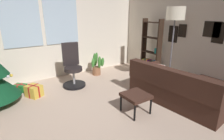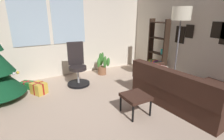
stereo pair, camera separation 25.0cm
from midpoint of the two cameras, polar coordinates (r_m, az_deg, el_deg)
The scene contains 11 objects.
ground_plane at distance 3.25m, azimuth -3.31°, elevation -16.00°, with size 4.95×5.14×0.10m, color #C0A691.
wall_back_with_windows at distance 5.12m, azimuth -19.29°, elevation 13.35°, with size 4.95×0.12×2.82m.
wall_right_with_frames at distance 4.52m, azimuth 25.73°, elevation 11.92°, with size 0.12×5.14×2.82m.
couch at distance 3.87m, azimuth 20.73°, elevation -5.81°, with size 1.70×2.00×0.78m.
footstool at distance 3.21m, azimuth 5.64°, elevation -8.77°, with size 0.44×0.46×0.37m.
gift_box_green at distance 4.72m, azimuth -29.28°, elevation -5.14°, with size 0.32×0.33×0.17m.
gift_box_gold at distance 4.28m, azimuth -25.82°, elevation -6.25°, with size 0.38×0.40×0.26m.
office_chair at distance 4.47m, azimuth -14.36°, elevation 0.09°, with size 0.56×0.56×1.08m.
bookshelf at distance 5.17m, azimuth 11.35°, elevation 6.15°, with size 0.18×0.64×1.62m.
floor_lamp at distance 4.20m, azimuth 18.39°, elevation 15.78°, with size 0.41×0.41×1.90m.
potted_plant at distance 5.18m, azimuth -6.44°, elevation 1.49°, with size 0.44×0.40×0.67m.
Camera 1 is at (-1.44, -2.26, 1.79)m, focal length 27.82 mm.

